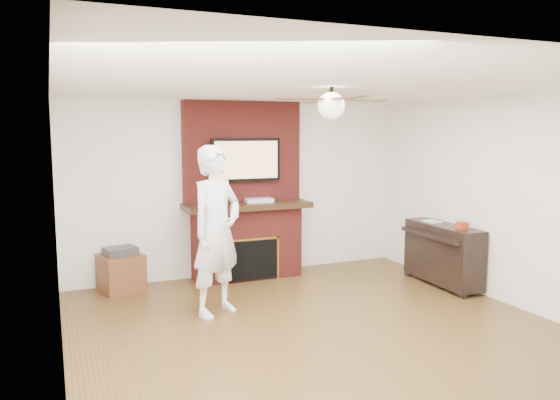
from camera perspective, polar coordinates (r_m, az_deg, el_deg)
name	(u,v)px	position (r m, az deg, el deg)	size (l,w,h in m)	color
room_shell	(330,215)	(5.41, 5.25, -1.61)	(5.36, 5.86, 2.86)	#4E3617
fireplace	(245,208)	(7.76, -3.66, -0.82)	(1.78, 0.64, 2.50)	maroon
tv	(246,160)	(7.66, -3.59, 4.22)	(1.00, 0.08, 0.60)	black
ceiling_fan	(331,105)	(5.36, 5.38, 9.90)	(1.21, 1.21, 0.31)	black
person	(216,231)	(6.19, -6.67, -3.22)	(0.71, 0.47, 1.92)	white
side_table	(121,271)	(7.46, -16.26, -7.13)	(0.61, 0.61, 0.58)	#5A2F19
piano	(443,253)	(7.71, 16.62, -5.32)	(0.52, 1.29, 0.92)	black
cable_box	(259,200)	(7.72, -2.23, -0.02)	(0.39, 0.22, 0.06)	silver
candle_orange	(244,276)	(7.77, -3.80, -7.91)	(0.07, 0.07, 0.11)	#C48317
candle_green	(252,276)	(7.77, -2.98, -7.95)	(0.07, 0.07, 0.10)	#33813A
candle_cream	(262,275)	(7.78, -1.86, -7.82)	(0.07, 0.07, 0.12)	#F5F1C3
candle_blue	(269,275)	(7.85, -1.16, -7.88)	(0.05, 0.05, 0.07)	#325597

